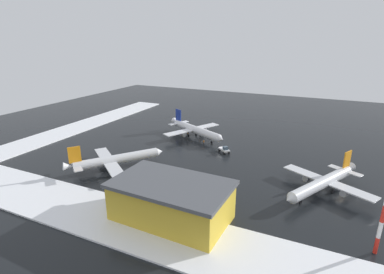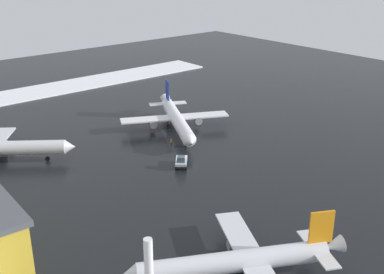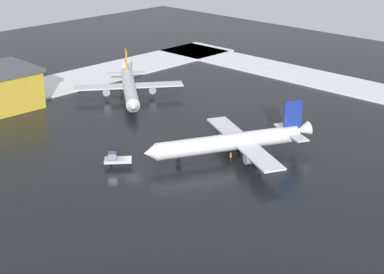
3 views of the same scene
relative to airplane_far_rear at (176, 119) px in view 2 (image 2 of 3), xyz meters
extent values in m
plane|color=black|center=(14.22, -9.86, -3.05)|extent=(240.00, 240.00, 0.00)
cube|color=white|center=(-52.78, -9.86, -2.85)|extent=(14.00, 116.00, 0.40)
cylinder|color=white|center=(0.67, -0.34, 0.00)|extent=(24.67, 14.47, 2.96)
cone|color=white|center=(13.27, -6.73, 0.00)|extent=(3.14, 3.46, 2.82)
cone|color=white|center=(-12.08, 6.13, 0.52)|extent=(3.92, 3.66, 2.88)
cube|color=white|center=(1.57, 7.22, -0.26)|extent=(8.55, 11.85, 0.31)
cylinder|color=gray|center=(1.17, 5.47, -1.14)|extent=(3.43, 2.90, 1.74)
cube|color=white|center=(-4.89, -5.54, -0.26)|extent=(8.55, 11.85, 0.31)
cylinder|color=gray|center=(-3.72, -4.18, -1.14)|extent=(3.43, 2.90, 1.74)
cube|color=navy|center=(-10.21, 5.18, 3.75)|extent=(3.25, 1.86, 4.88)
cube|color=white|center=(-8.88, 7.43, 0.35)|extent=(3.91, 4.76, 0.21)
cube|color=white|center=(-11.24, 2.77, 0.35)|extent=(3.91, 4.76, 0.21)
cylinder|color=black|center=(8.84, -4.48, -1.31)|extent=(0.21, 0.21, 0.61)
cylinder|color=black|center=(8.84, -4.48, -2.58)|extent=(0.99, 0.71, 0.96)
cylinder|color=black|center=(-0.79, 2.55, -1.31)|extent=(0.21, 0.21, 0.61)
cylinder|color=black|center=(-0.79, 2.55, -2.58)|extent=(0.99, 0.71, 0.96)
cylinder|color=black|center=(-2.53, -0.87, -1.31)|extent=(0.21, 0.21, 0.61)
cylinder|color=black|center=(-2.53, -0.87, -2.58)|extent=(0.99, 0.71, 0.96)
cylinder|color=silver|center=(-8.62, -37.71, -0.11)|extent=(17.48, 21.90, 2.86)
cone|color=silver|center=(-0.42, -26.81, -0.11)|extent=(3.39, 3.25, 2.72)
cube|color=silver|center=(-15.66, -35.57, -0.36)|extent=(10.97, 9.54, 0.30)
cylinder|color=gray|center=(-14.06, -36.25, -1.20)|extent=(3.07, 3.30, 1.68)
cylinder|color=black|center=(-3.30, -30.65, -1.37)|extent=(0.20, 0.20, 0.59)
cylinder|color=black|center=(-3.30, -30.65, -2.59)|extent=(0.79, 0.92, 0.93)
cylinder|color=silver|center=(47.99, -28.48, -0.16)|extent=(14.12, 23.20, 2.81)
cone|color=silver|center=(54.35, -16.52, 0.33)|extent=(3.49, 3.73, 2.73)
cube|color=silver|center=(43.17, -23.12, -0.41)|extent=(11.19, 8.25, 0.30)
cylinder|color=gray|center=(44.44, -24.26, -1.24)|extent=(2.78, 3.26, 1.65)
cube|color=orange|center=(53.42, -18.27, 3.39)|extent=(1.81, 3.06, 4.63)
cube|color=silver|center=(55.53, -19.58, 0.17)|extent=(4.51, 3.76, 0.20)
cube|color=silver|center=(51.15, -17.26, 0.17)|extent=(4.51, 3.76, 0.20)
cylinder|color=black|center=(47.55, -25.44, -1.40)|extent=(0.20, 0.20, 0.58)
cylinder|color=black|center=(47.55, -25.44, -2.60)|extent=(0.68, 0.94, 0.91)
cube|color=silver|center=(16.20, -11.57, -1.90)|extent=(4.90, 4.70, 0.50)
cube|color=#3F5160|center=(16.89, -12.18, -1.10)|extent=(2.04, 2.05, 1.10)
cylinder|color=black|center=(18.06, -11.90, -2.60)|extent=(0.89, 0.84, 0.90)
cylinder|color=black|center=(16.74, -13.38, -2.60)|extent=(0.89, 0.84, 0.90)
cylinder|color=black|center=(15.65, -9.76, -2.60)|extent=(0.89, 0.84, 0.90)
cylinder|color=black|center=(14.34, -11.24, -2.60)|extent=(0.89, 0.84, 0.90)
cylinder|color=black|center=(6.50, -6.62, -2.63)|extent=(0.16, 0.16, 0.85)
cylinder|color=black|center=(6.64, -6.77, -2.63)|extent=(0.16, 0.16, 0.85)
cylinder|color=orange|center=(6.57, -6.69, -1.89)|extent=(0.36, 0.36, 0.62)
sphere|color=tan|center=(6.57, -6.69, -1.46)|extent=(0.24, 0.24, 0.24)
cylinder|color=black|center=(1.58, 0.82, -2.63)|extent=(0.16, 0.16, 0.85)
cylinder|color=black|center=(1.47, 0.99, -2.63)|extent=(0.16, 0.16, 0.85)
cylinder|color=orange|center=(1.53, 0.90, -1.89)|extent=(0.36, 0.36, 0.62)
sphere|color=tan|center=(1.53, 0.90, -1.46)|extent=(0.24, 0.24, 0.24)
cylinder|color=black|center=(-3.30, 0.22, -2.63)|extent=(0.16, 0.16, 0.85)
cylinder|color=black|center=(-3.50, 0.27, -2.63)|extent=(0.16, 0.16, 0.85)
cylinder|color=orange|center=(-3.40, 0.24, -1.89)|extent=(0.36, 0.36, 0.62)
sphere|color=tan|center=(-3.40, 0.24, -1.46)|extent=(0.24, 0.24, 0.24)
cylinder|color=white|center=(58.20, -48.32, 15.02)|extent=(0.70, 0.70, 3.29)
camera|label=1|loc=(47.07, -103.80, 34.24)|focal=28.00mm
camera|label=2|loc=(83.67, -65.37, 36.61)|focal=45.00mm
camera|label=3|loc=(72.78, 60.55, 38.28)|focal=55.00mm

